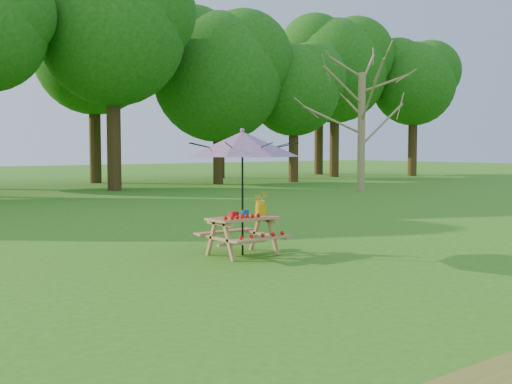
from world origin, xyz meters
TOP-DOWN VIEW (x-y plane):
  - treeline at (0.00, 22.00)m, footprint 60.00×12.00m
  - bare_tree at (10.38, 13.48)m, footprint 7.85×7.85m
  - picnic_table at (-3.39, 3.59)m, footprint 1.20×1.32m
  - patio_umbrella at (-3.39, 3.60)m, footprint 2.27×2.27m
  - produce_bins at (-3.44, 3.65)m, footprint 0.29×0.35m
  - tomatoes_row at (-3.54, 3.42)m, footprint 0.77×0.13m
  - flower_bucket at (-2.92, 3.68)m, footprint 0.32×0.30m

SIDE VIEW (x-z plane):
  - picnic_table at x=-3.39m, z-range -0.01..0.66m
  - tomatoes_row at x=-3.54m, z-range 0.67..0.74m
  - produce_bins at x=-3.44m, z-range 0.66..0.79m
  - flower_bucket at x=-2.92m, z-range 0.68..1.11m
  - patio_umbrella at x=-3.39m, z-range 0.82..3.07m
  - bare_tree at x=10.38m, z-range 1.26..12.98m
  - treeline at x=0.00m, z-range 0.00..16.00m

